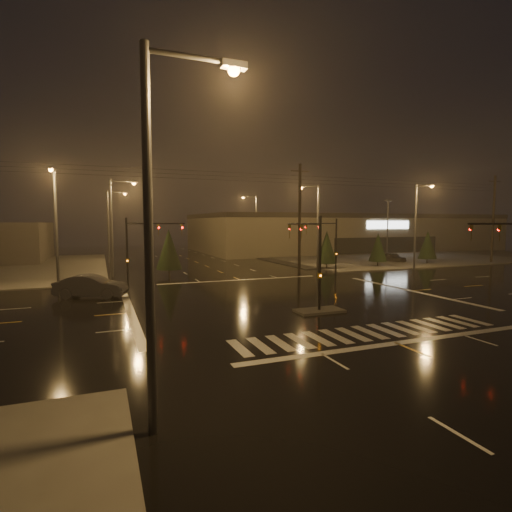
# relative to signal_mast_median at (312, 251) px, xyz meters

# --- Properties ---
(ground) EXTENTS (140.00, 140.00, 0.00)m
(ground) POSITION_rel_signal_mast_median_xyz_m (-0.00, 3.07, -3.75)
(ground) COLOR black
(ground) RESTS_ON ground
(sidewalk_ne) EXTENTS (36.00, 36.00, 0.12)m
(sidewalk_ne) POSITION_rel_signal_mast_median_xyz_m (30.00, 33.07, -3.69)
(sidewalk_ne) COLOR #46433F
(sidewalk_ne) RESTS_ON ground
(median_island) EXTENTS (3.00, 1.60, 0.15)m
(median_island) POSITION_rel_signal_mast_median_xyz_m (-0.00, -0.93, -3.68)
(median_island) COLOR #46433F
(median_island) RESTS_ON ground
(crosswalk) EXTENTS (15.00, 2.60, 0.01)m
(crosswalk) POSITION_rel_signal_mast_median_xyz_m (-0.00, -5.93, -3.75)
(crosswalk) COLOR beige
(crosswalk) RESTS_ON ground
(stop_bar_near) EXTENTS (16.00, 0.50, 0.01)m
(stop_bar_near) POSITION_rel_signal_mast_median_xyz_m (-0.00, -7.93, -3.75)
(stop_bar_near) COLOR beige
(stop_bar_near) RESTS_ON ground
(stop_bar_far) EXTENTS (16.00, 0.50, 0.01)m
(stop_bar_far) POSITION_rel_signal_mast_median_xyz_m (-0.00, 14.07, -3.75)
(stop_bar_far) COLOR beige
(stop_bar_far) RESTS_ON ground
(parking_lot) EXTENTS (50.00, 24.00, 0.08)m
(parking_lot) POSITION_rel_signal_mast_median_xyz_m (35.00, 31.07, -3.71)
(parking_lot) COLOR black
(parking_lot) RESTS_ON ground
(retail_building) EXTENTS (60.20, 28.30, 7.20)m
(retail_building) POSITION_rel_signal_mast_median_xyz_m (35.00, 49.06, 0.09)
(retail_building) COLOR #736B52
(retail_building) RESTS_ON ground
(signal_mast_median) EXTENTS (0.25, 4.59, 6.00)m
(signal_mast_median) POSITION_rel_signal_mast_median_xyz_m (0.00, 0.00, 0.00)
(signal_mast_median) COLOR black
(signal_mast_median) RESTS_ON ground
(signal_mast_ne) EXTENTS (4.84, 1.86, 6.00)m
(signal_mast_ne) POSITION_rel_signal_mast_median_xyz_m (9.50, 13.21, 0.04)
(signal_mast_ne) COLOR black
(signal_mast_ne) RESTS_ON ground
(signal_mast_nw) EXTENTS (4.84, 1.86, 6.00)m
(signal_mast_nw) POSITION_rel_signal_mast_median_xyz_m (-9.50, 13.21, 0.04)
(signal_mast_nw) COLOR black
(signal_mast_nw) RESTS_ON ground
(streetlight_0) EXTENTS (2.77, 0.32, 10.00)m
(streetlight_0) POSITION_rel_signal_mast_median_xyz_m (-11.18, -11.93, 2.05)
(streetlight_0) COLOR #38383A
(streetlight_0) RESTS_ON ground
(streetlight_1) EXTENTS (2.77, 0.32, 10.00)m
(streetlight_1) POSITION_rel_signal_mast_median_xyz_m (-11.18, 21.07, 2.05)
(streetlight_1) COLOR #38383A
(streetlight_1) RESTS_ON ground
(streetlight_2) EXTENTS (2.77, 0.32, 10.00)m
(streetlight_2) POSITION_rel_signal_mast_median_xyz_m (-11.18, 37.07, 2.05)
(streetlight_2) COLOR #38383A
(streetlight_2) RESTS_ON ground
(streetlight_3) EXTENTS (2.77, 0.32, 10.00)m
(streetlight_3) POSITION_rel_signal_mast_median_xyz_m (11.18, 19.07, 2.05)
(streetlight_3) COLOR #38383A
(streetlight_3) RESTS_ON ground
(streetlight_4) EXTENTS (2.77, 0.32, 10.00)m
(streetlight_4) POSITION_rel_signal_mast_median_xyz_m (11.18, 39.07, 2.05)
(streetlight_4) COLOR #38383A
(streetlight_4) RESTS_ON ground
(streetlight_5) EXTENTS (0.32, 2.77, 10.00)m
(streetlight_5) POSITION_rel_signal_mast_median_xyz_m (-16.00, 14.26, 2.05)
(streetlight_5) COLOR #38383A
(streetlight_5) RESTS_ON ground
(streetlight_6) EXTENTS (0.32, 2.77, 10.00)m
(streetlight_6) POSITION_rel_signal_mast_median_xyz_m (22.00, 14.26, 2.05)
(streetlight_6) COLOR #38383A
(streetlight_6) RESTS_ON ground
(utility_pole_1) EXTENTS (2.20, 0.32, 12.00)m
(utility_pole_1) POSITION_rel_signal_mast_median_xyz_m (8.00, 17.07, 2.38)
(utility_pole_1) COLOR black
(utility_pole_1) RESTS_ON ground
(utility_pole_2) EXTENTS (2.20, 0.32, 12.00)m
(utility_pole_2) POSITION_rel_signal_mast_median_xyz_m (38.00, 17.07, 2.38)
(utility_pole_2) COLOR black
(utility_pole_2) RESTS_ON ground
(conifer_0) EXTENTS (2.50, 2.50, 4.61)m
(conifer_0) POSITION_rel_signal_mast_median_xyz_m (12.74, 19.08, -1.10)
(conifer_0) COLOR black
(conifer_0) RESTS_ON ground
(conifer_1) EXTENTS (2.28, 2.28, 4.27)m
(conifer_1) POSITION_rel_signal_mast_median_xyz_m (20.10, 18.85, -1.27)
(conifer_1) COLOR black
(conifer_1) RESTS_ON ground
(conifer_2) EXTENTS (2.45, 2.45, 4.52)m
(conifer_2) POSITION_rel_signal_mast_median_xyz_m (28.59, 19.24, -1.14)
(conifer_2) COLOR black
(conifer_2) RESTS_ON ground
(conifer_3) EXTENTS (2.69, 2.69, 4.90)m
(conifer_3) POSITION_rel_signal_mast_median_xyz_m (-5.96, 19.63, -0.96)
(conifer_3) COLOR black
(conifer_3) RESTS_ON ground
(car_parked) EXTENTS (2.06, 4.14, 1.36)m
(car_parked) POSITION_rel_signal_mast_median_xyz_m (26.06, 23.07, -3.07)
(car_parked) COLOR black
(car_parked) RESTS_ON ground
(car_crossing) EXTENTS (5.45, 3.57, 1.70)m
(car_crossing) POSITION_rel_signal_mast_median_xyz_m (-13.36, 9.48, -2.90)
(car_crossing) COLOR #515258
(car_crossing) RESTS_ON ground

